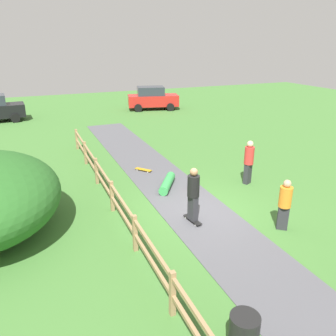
# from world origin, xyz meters

# --- Properties ---
(ground_plane) EXTENTS (60.00, 60.00, 0.00)m
(ground_plane) POSITION_xyz_m (0.00, 0.00, 0.00)
(ground_plane) COLOR #427533
(asphalt_path) EXTENTS (2.40, 28.00, 0.02)m
(asphalt_path) POSITION_xyz_m (0.00, 0.00, 0.01)
(asphalt_path) COLOR #515156
(asphalt_path) RESTS_ON ground_plane
(wooden_fence) EXTENTS (0.12, 18.12, 1.10)m
(wooden_fence) POSITION_xyz_m (-2.60, 0.00, 0.67)
(wooden_fence) COLOR #997A51
(wooden_fence) RESTS_ON ground_plane
(trash_bin) EXTENTS (0.56, 0.56, 0.90)m
(trash_bin) POSITION_xyz_m (-1.80, -5.27, 0.45)
(trash_bin) COLOR black
(trash_bin) RESTS_ON ground_plane
(skater_riding) EXTENTS (0.43, 0.82, 1.85)m
(skater_riding) POSITION_xyz_m (-0.42, -0.50, 1.05)
(skater_riding) COLOR black
(skater_riding) RESTS_ON asphalt_path
(skater_fallen) EXTENTS (1.52, 1.57, 0.36)m
(skater_fallen) POSITION_xyz_m (-0.06, 2.30, 0.20)
(skater_fallen) COLOR green
(skater_fallen) RESTS_ON asphalt_path
(skateboard_loose) EXTENTS (0.66, 0.75, 0.08)m
(skateboard_loose) POSITION_xyz_m (-0.40, 4.43, 0.09)
(skateboard_loose) COLOR #BF8C19
(skateboard_loose) RESTS_ON asphalt_path
(bystander_red) EXTENTS (0.50, 0.50, 1.82)m
(bystander_red) POSITION_xyz_m (3.09, 1.49, 1.01)
(bystander_red) COLOR #2D2D33
(bystander_red) RESTS_ON ground_plane
(bystander_orange) EXTENTS (0.53, 0.53, 1.65)m
(bystander_orange) POSITION_xyz_m (1.96, -1.94, 0.90)
(bystander_orange) COLOR #2D2D33
(bystander_orange) RESTS_ON ground_plane
(parked_car_red) EXTENTS (4.49, 2.75, 1.92)m
(parked_car_red) POSITION_xyz_m (5.14, 18.07, 0.96)
(parked_car_red) COLOR red
(parked_car_red) RESTS_ON ground_plane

